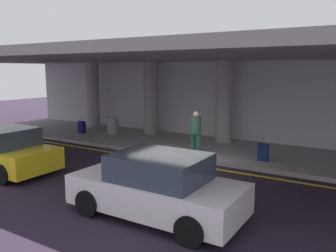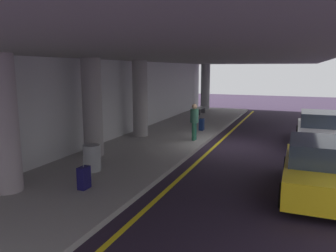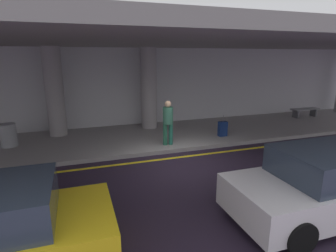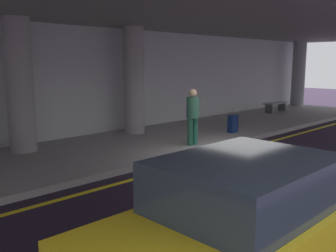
{
  "view_description": "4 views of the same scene",
  "coord_description": "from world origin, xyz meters",
  "views": [
    {
      "loc": [
        5.97,
        -10.18,
        3.4
      ],
      "look_at": [
        -1.79,
        2.43,
        0.99
      ],
      "focal_mm": 36.99,
      "sensor_mm": 36.0,
      "label": 1
    },
    {
      "loc": [
        -14.3,
        -2.77,
        3.4
      ],
      "look_at": [
        -1.13,
        2.44,
        0.94
      ],
      "focal_mm": 35.15,
      "sensor_mm": 36.0,
      "label": 2
    },
    {
      "loc": [
        -3.18,
        -7.82,
        3.4
      ],
      "look_at": [
        0.08,
        1.82,
        0.81
      ],
      "focal_mm": 29.33,
      "sensor_mm": 36.0,
      "label": 3
    },
    {
      "loc": [
        -8.29,
        -5.84,
        2.59
      ],
      "look_at": [
        -0.67,
        1.96,
        0.76
      ],
      "focal_mm": 40.2,
      "sensor_mm": 36.0,
      "label": 4
    }
  ],
  "objects": [
    {
      "name": "ceiling_overhang",
      "position": [
        0.0,
        2.6,
        3.95
      ],
      "size": [
        28.0,
        13.2,
        0.3
      ],
      "primitive_type": "cube",
      "color": "gray",
      "rests_on": "support_column_far_left"
    },
    {
      "name": "traveler_with_luggage",
      "position": [
        -0.01,
        1.58,
        1.11
      ],
      "size": [
        0.38,
        0.38,
        1.68
      ],
      "rotation": [
        0.0,
        0.0,
        2.74
      ],
      "color": "#245D44",
      "rests_on": "sidewalk"
    },
    {
      "name": "suitcase_upright_secondary",
      "position": [
        2.53,
        1.95,
        0.46
      ],
      "size": [
        0.36,
        0.22,
        0.9
      ],
      "rotation": [
        0.0,
        0.0,
        0.23
      ],
      "color": "navy",
      "rests_on": "sidewalk"
    },
    {
      "name": "terminal_back_wall",
      "position": [
        0.0,
        5.35,
        1.9
      ],
      "size": [
        26.0,
        0.3,
        3.8
      ],
      "primitive_type": "cube",
      "color": "#BAB9BD",
      "rests_on": "ground"
    },
    {
      "name": "sidewalk",
      "position": [
        0.0,
        3.1,
        0.07
      ],
      "size": [
        26.0,
        4.2,
        0.15
      ],
      "primitive_type": "cube",
      "color": "gray",
      "rests_on": "ground"
    },
    {
      "name": "trash_bin_steel",
      "position": [
        -5.66,
        3.28,
        0.57
      ],
      "size": [
        0.56,
        0.56,
        0.85
      ],
      "primitive_type": "cylinder",
      "color": "gray",
      "rests_on": "sidewalk"
    },
    {
      "name": "support_column_center",
      "position": [
        0.0,
        4.34,
        1.97
      ],
      "size": [
        0.73,
        0.73,
        3.65
      ],
      "primitive_type": "cylinder",
      "color": "gray",
      "rests_on": "sidewalk"
    },
    {
      "name": "support_column_left_mid",
      "position": [
        -4.0,
        4.34,
        1.97
      ],
      "size": [
        0.73,
        0.73,
        3.65
      ],
      "primitive_type": "cylinder",
      "color": "gray",
      "rests_on": "sidewalk"
    },
    {
      "name": "lane_stripe_yellow",
      "position": [
        0.0,
        0.53,
        0.0
      ],
      "size": [
        26.0,
        0.14,
        0.01
      ],
      "primitive_type": "cube",
      "color": "yellow",
      "rests_on": "ground"
    },
    {
      "name": "bench_metal",
      "position": [
        8.71,
        3.8,
        0.5
      ],
      "size": [
        1.6,
        0.5,
        0.48
      ],
      "color": "slate",
      "rests_on": "sidewalk"
    },
    {
      "name": "car_white",
      "position": [
        1.72,
        -3.76,
        0.71
      ],
      "size": [
        4.1,
        1.92,
        1.5
      ],
      "rotation": [
        0.0,
        0.0,
        3.22
      ],
      "color": "white",
      "rests_on": "ground"
    },
    {
      "name": "ground_plane",
      "position": [
        0.0,
        0.0,
        0.0
      ],
      "size": [
        60.0,
        60.0,
        0.0
      ],
      "primitive_type": "plane",
      "color": "#251C2C"
    }
  ]
}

